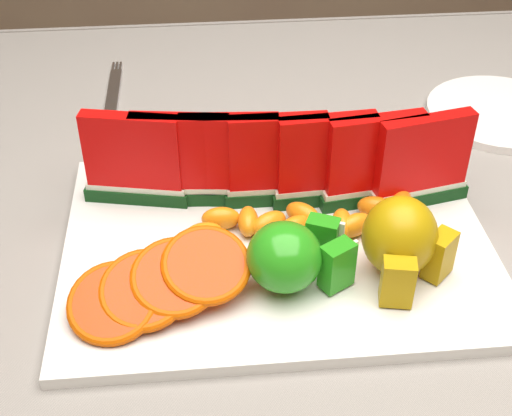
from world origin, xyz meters
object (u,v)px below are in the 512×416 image
at_px(platter, 277,244).
at_px(pear_cluster, 402,240).
at_px(apple_cluster, 292,256).
at_px(side_plate, 501,113).
at_px(fork, 113,98).

bearing_deg(platter, pear_cluster, -29.28).
xyz_separation_m(apple_cluster, side_plate, (0.30, 0.29, -0.04)).
height_order(apple_cluster, fork, apple_cluster).
xyz_separation_m(side_plate, fork, (-0.48, 0.09, -0.00)).
bearing_deg(side_plate, pear_cluster, -125.93).
distance_m(platter, fork, 0.36).
bearing_deg(platter, fork, 119.45).
bearing_deg(apple_cluster, side_plate, 43.73).
relative_size(side_plate, fork, 0.93).
distance_m(pear_cluster, fork, 0.46).
height_order(platter, apple_cluster, apple_cluster).
xyz_separation_m(platter, side_plate, (0.30, 0.22, -0.00)).
distance_m(side_plate, fork, 0.49).
bearing_deg(side_plate, platter, -143.69).
xyz_separation_m(pear_cluster, side_plate, (0.20, 0.28, -0.05)).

